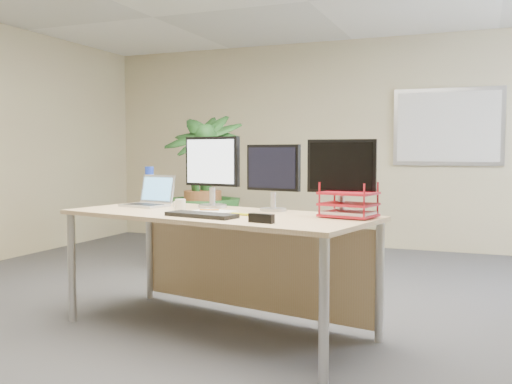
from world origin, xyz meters
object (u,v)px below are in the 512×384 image
at_px(desk, 227,236).
at_px(floor_plant, 203,198).
at_px(monitor_left, 212,167).
at_px(monitor_right, 273,173).
at_px(laptop, 150,198).

distance_m(desk, floor_plant, 2.09).
xyz_separation_m(monitor_left, monitor_right, (0.51, -0.07, -0.04)).
bearing_deg(desk, monitor_left, 135.50).
relative_size(floor_plant, monitor_right, 3.20).
distance_m(desk, laptop, 0.77).
bearing_deg(floor_plant, monitor_right, -49.45).
height_order(desk, laptop, laptop).
xyz_separation_m(desk, floor_plant, (-1.10, 1.77, 0.10)).
distance_m(desk, monitor_left, 0.57).
bearing_deg(monitor_right, laptop, -179.88).
xyz_separation_m(monitor_left, laptop, (-0.50, -0.07, -0.24)).
bearing_deg(monitor_right, floor_plant, 130.55).
height_order(monitor_right, laptop, monitor_right).
height_order(desk, floor_plant, floor_plant).
relative_size(monitor_left, laptop, 1.39).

